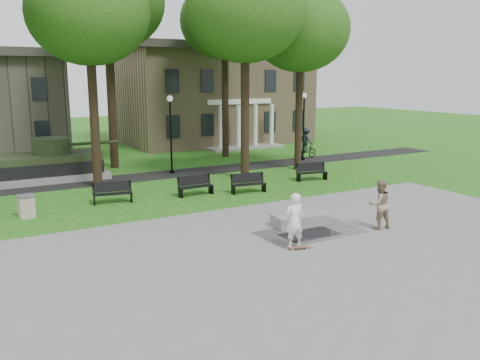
# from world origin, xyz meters

# --- Properties ---
(ground) EXTENTS (120.00, 120.00, 0.00)m
(ground) POSITION_xyz_m (0.00, 0.00, 0.00)
(ground) COLOR #175012
(ground) RESTS_ON ground
(plaza) EXTENTS (22.00, 16.00, 0.02)m
(plaza) POSITION_xyz_m (0.00, -5.00, 0.01)
(plaza) COLOR gray
(plaza) RESTS_ON ground
(footpath) EXTENTS (44.00, 2.60, 0.01)m
(footpath) POSITION_xyz_m (0.00, 12.00, 0.01)
(footpath) COLOR black
(footpath) RESTS_ON ground
(building_right) EXTENTS (17.00, 12.00, 8.60)m
(building_right) POSITION_xyz_m (10.00, 26.00, 4.34)
(building_right) COLOR #9E8460
(building_right) RESTS_ON ground
(tree_1) EXTENTS (6.20, 6.20, 11.63)m
(tree_1) POSITION_xyz_m (-4.50, 10.50, 8.95)
(tree_1) COLOR black
(tree_1) RESTS_ON ground
(tree_2) EXTENTS (6.60, 6.60, 12.16)m
(tree_2) POSITION_xyz_m (3.50, 8.50, 9.32)
(tree_2) COLOR black
(tree_2) RESTS_ON ground
(tree_3) EXTENTS (6.00, 6.00, 11.19)m
(tree_3) POSITION_xyz_m (8.00, 9.50, 8.60)
(tree_3) COLOR black
(tree_3) RESTS_ON ground
(tree_4) EXTENTS (7.20, 7.20, 13.50)m
(tree_4) POSITION_xyz_m (-2.00, 16.00, 10.39)
(tree_4) COLOR black
(tree_4) RESTS_ON ground
(tree_5) EXTENTS (6.40, 6.40, 12.44)m
(tree_5) POSITION_xyz_m (6.50, 16.50, 9.67)
(tree_5) COLOR black
(tree_5) RESTS_ON ground
(lamp_mid) EXTENTS (0.36, 0.36, 4.73)m
(lamp_mid) POSITION_xyz_m (0.50, 12.30, 2.79)
(lamp_mid) COLOR black
(lamp_mid) RESTS_ON ground
(lamp_right) EXTENTS (0.36, 0.36, 4.73)m
(lamp_right) POSITION_xyz_m (10.50, 12.30, 2.79)
(lamp_right) COLOR black
(lamp_right) RESTS_ON ground
(tank_monument) EXTENTS (7.45, 3.40, 2.40)m
(tank_monument) POSITION_xyz_m (-6.46, 14.00, 0.86)
(tank_monument) COLOR gray
(tank_monument) RESTS_ON ground
(puddle) EXTENTS (2.20, 1.20, 0.00)m
(puddle) POSITION_xyz_m (0.24, -1.92, 0.02)
(puddle) COLOR black
(puddle) RESTS_ON plaza
(concrete_block) EXTENTS (2.32, 1.29, 0.45)m
(concrete_block) POSITION_xyz_m (0.66, -0.76, 0.24)
(concrete_block) COLOR gray
(concrete_block) RESTS_ON plaza
(skateboard) EXTENTS (0.80, 0.45, 0.07)m
(skateboard) POSITION_xyz_m (-1.08, -3.08, 0.06)
(skateboard) COLOR brown
(skateboard) RESTS_ON plaza
(skateboarder) EXTENTS (0.74, 0.52, 1.94)m
(skateboarder) POSITION_xyz_m (-1.14, -2.84, 0.99)
(skateboarder) COLOR white
(skateboarder) RESTS_ON plaza
(friend_watching) EXTENTS (1.06, 0.90, 1.95)m
(friend_watching) POSITION_xyz_m (3.06, -2.62, 1.00)
(friend_watching) COLOR #927E5E
(friend_watching) RESTS_ON plaza
(cyclist) EXTENTS (2.14, 1.25, 2.25)m
(cyclist) POSITION_xyz_m (11.14, 12.82, 0.92)
(cyclist) COLOR black
(cyclist) RESTS_ON ground
(park_bench_0) EXTENTS (1.85, 0.84, 1.00)m
(park_bench_0) POSITION_xyz_m (-4.80, 6.67, 0.52)
(park_bench_0) COLOR black
(park_bench_0) RESTS_ON ground
(park_bench_1) EXTENTS (1.81, 0.58, 1.00)m
(park_bench_1) POSITION_xyz_m (-0.76, 6.14, 0.52)
(park_bench_1) COLOR black
(park_bench_1) RESTS_ON ground
(park_bench_2) EXTENTS (1.84, 0.76, 1.00)m
(park_bench_2) POSITION_xyz_m (1.83, 5.34, 0.52)
(park_bench_2) COLOR black
(park_bench_2) RESTS_ON ground
(park_bench_3) EXTENTS (1.85, 0.83, 1.00)m
(park_bench_3) POSITION_xyz_m (6.61, 6.29, 0.52)
(park_bench_3) COLOR black
(park_bench_3) RESTS_ON ground
(trash_bin) EXTENTS (0.72, 0.72, 0.96)m
(trash_bin) POSITION_xyz_m (-8.66, 5.96, 0.49)
(trash_bin) COLOR #B9AA98
(trash_bin) RESTS_ON ground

